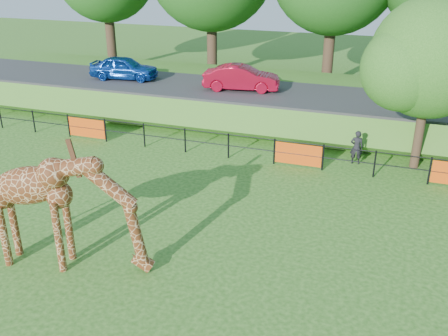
# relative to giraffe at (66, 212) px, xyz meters

# --- Properties ---
(ground) EXTENTS (90.00, 90.00, 0.00)m
(ground) POSITION_rel_giraffe_xyz_m (1.56, 0.98, -1.68)
(ground) COLOR #245715
(ground) RESTS_ON ground
(giraffe) EXTENTS (4.78, 1.71, 3.36)m
(giraffe) POSITION_rel_giraffe_xyz_m (0.00, 0.00, 0.00)
(giraffe) COLOR #5C2B13
(giraffe) RESTS_ON ground
(perimeter_fence) EXTENTS (28.07, 0.10, 1.10)m
(perimeter_fence) POSITION_rel_giraffe_xyz_m (1.56, 8.98, -1.13)
(perimeter_fence) COLOR black
(perimeter_fence) RESTS_ON ground
(embankment) EXTENTS (40.00, 9.00, 1.30)m
(embankment) POSITION_rel_giraffe_xyz_m (1.56, 16.48, -1.03)
(embankment) COLOR #245715
(embankment) RESTS_ON ground
(road) EXTENTS (40.00, 5.00, 0.12)m
(road) POSITION_rel_giraffe_xyz_m (1.56, 14.98, -0.32)
(road) COLOR #2B2B2D
(road) RESTS_ON embankment
(car_blue) EXTENTS (3.98, 2.00, 1.30)m
(car_blue) POSITION_rel_giraffe_xyz_m (-6.77, 14.98, 0.39)
(car_blue) COLOR #164AB3
(car_blue) RESTS_ON road
(car_red) EXTENTS (4.12, 2.02, 1.30)m
(car_red) POSITION_rel_giraffe_xyz_m (0.26, 14.85, 0.39)
(car_red) COLOR #B10C27
(car_red) RESTS_ON road
(visitor) EXTENTS (0.55, 0.39, 1.43)m
(visitor) POSITION_rel_giraffe_xyz_m (6.74, 10.15, -0.96)
(visitor) COLOR black
(visitor) RESTS_ON ground
(tree_east) EXTENTS (5.40, 4.71, 6.76)m
(tree_east) POSITION_rel_giraffe_xyz_m (9.15, 10.61, 2.60)
(tree_east) COLOR #382519
(tree_east) RESTS_ON ground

